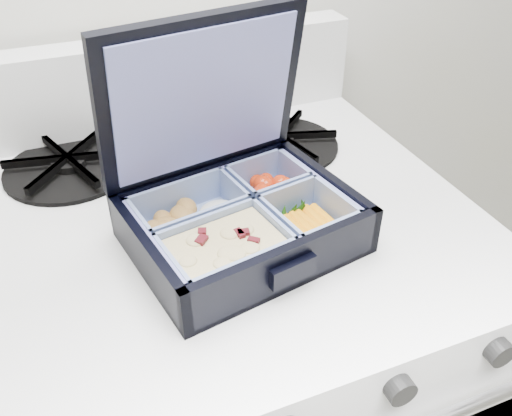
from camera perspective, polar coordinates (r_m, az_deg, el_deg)
name	(u,v)px	position (r m, az deg, el deg)	size (l,w,h in m)	color
stove	(238,407)	(0.93, -1.94, -20.22)	(0.54, 0.54, 0.81)	white
bento_box	(242,223)	(0.57, -1.46, -1.57)	(0.22, 0.18, 0.05)	black
burner_grate	(279,139)	(0.75, 2.44, 7.27)	(0.16, 0.16, 0.02)	black
burner_grate_rear	(69,164)	(0.74, -19.10, 4.43)	(0.17, 0.17, 0.02)	black
fork	(272,165)	(0.71, 1.69, 4.53)	(0.02, 0.16, 0.01)	silver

